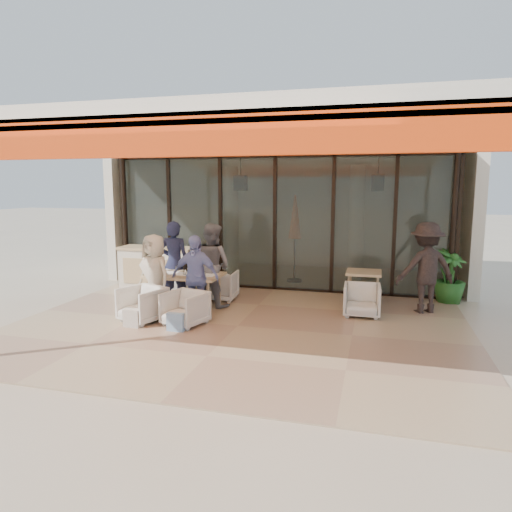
{
  "coord_description": "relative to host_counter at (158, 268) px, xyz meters",
  "views": [
    {
      "loc": [
        2.34,
        -7.46,
        2.51
      ],
      "look_at": [
        0.1,
        0.9,
        1.15
      ],
      "focal_mm": 32.0,
      "sensor_mm": 36.0,
      "label": 1
    }
  ],
  "objects": [
    {
      "name": "host_counter",
      "position": [
        0.0,
        0.0,
        0.0
      ],
      "size": [
        1.85,
        0.65,
        1.04
      ],
      "color": "silver",
      "rests_on": "ground"
    },
    {
      "name": "potted_palm",
      "position": [
        6.56,
        0.49,
        0.05
      ],
      "size": [
        0.91,
        0.91,
        1.16
      ],
      "primitive_type": "imported",
      "rotation": [
        0.0,
        0.0,
        0.65
      ],
      "color": "#1E5919",
      "rests_on": "ground"
    },
    {
      "name": "terrace_structure",
      "position": [
        2.7,
        -2.56,
        2.72
      ],
      "size": [
        8.0,
        6.0,
        3.4
      ],
      "color": "silver",
      "rests_on": "ground"
    },
    {
      "name": "side_table",
      "position": [
        4.8,
        -0.28,
        0.11
      ],
      "size": [
        0.7,
        0.7,
        0.74
      ],
      "color": "tan",
      "rests_on": "ground"
    },
    {
      "name": "chair_near_right",
      "position": [
        1.76,
        -2.45,
        -0.19
      ],
      "size": [
        0.82,
        0.8,
        0.69
      ],
      "primitive_type": "imported",
      "rotation": [
        0.0,
        0.0,
        -0.3
      ],
      "color": "silver",
      "rests_on": "ground"
    },
    {
      "name": "chair_near_left",
      "position": [
        0.92,
        -2.45,
        -0.17
      ],
      "size": [
        0.9,
        0.87,
        0.72
      ],
      "primitive_type": "imported",
      "rotation": [
        0.0,
        0.0,
        -0.37
      ],
      "color": "silver",
      "rests_on": "ground"
    },
    {
      "name": "interior_block",
      "position": [
        2.71,
        3.02,
        1.7
      ],
      "size": [
        9.05,
        3.62,
        3.52
      ],
      "color": "silver",
      "rests_on": "ground"
    },
    {
      "name": "tote_bag_blue",
      "position": [
        1.76,
        -2.85,
        -0.36
      ],
      "size": [
        0.3,
        0.1,
        0.34
      ],
      "primitive_type": "cube",
      "color": "#99BFD8",
      "rests_on": "ground"
    },
    {
      "name": "ground",
      "position": [
        2.7,
        -2.3,
        -0.53
      ],
      "size": [
        70.0,
        70.0,
        0.0
      ],
      "primitive_type": "plane",
      "color": "#C6B293",
      "rests_on": "ground"
    },
    {
      "name": "chair_far_left",
      "position": [
        0.92,
        -0.55,
        -0.21
      ],
      "size": [
        0.7,
        0.66,
        0.65
      ],
      "primitive_type": "imported",
      "rotation": [
        0.0,
        0.0,
        3.02
      ],
      "color": "silver",
      "rests_on": "ground"
    },
    {
      "name": "diner_cream",
      "position": [
        0.92,
        -1.95,
        0.26
      ],
      "size": [
        0.9,
        0.75,
        1.58
      ],
      "primitive_type": "imported",
      "rotation": [
        0.0,
        0.0,
        -0.37
      ],
      "color": "beige",
      "rests_on": "ground"
    },
    {
      "name": "diner_navy",
      "position": [
        0.92,
        -1.05,
        0.35
      ],
      "size": [
        0.68,
        0.48,
        1.76
      ],
      "primitive_type": "imported",
      "rotation": [
        0.0,
        0.0,
        3.23
      ],
      "color": "#181E35",
      "rests_on": "ground"
    },
    {
      "name": "glass_storefront",
      "position": [
        2.7,
        0.7,
        1.07
      ],
      "size": [
        8.08,
        0.1,
        3.2
      ],
      "color": "#9EADA3",
      "rests_on": "ground"
    },
    {
      "name": "dining_table",
      "position": [
        1.34,
        -1.49,
        0.16
      ],
      "size": [
        1.5,
        0.9,
        0.93
      ],
      "color": "tan",
      "rests_on": "ground"
    },
    {
      "name": "diner_periwinkle",
      "position": [
        1.76,
        -1.95,
        0.26
      ],
      "size": [
        0.94,
        0.42,
        1.59
      ],
      "primitive_type": "imported",
      "rotation": [
        0.0,
        0.0,
        -0.04
      ],
      "color": "#7883C8",
      "rests_on": "ground"
    },
    {
      "name": "diner_grey",
      "position": [
        1.76,
        -1.05,
        0.33
      ],
      "size": [
        1.01,
        0.89,
        1.73
      ],
      "primitive_type": "imported",
      "rotation": [
        0.0,
        0.0,
        2.81
      ],
      "color": "#5C5C61",
      "rests_on": "ground"
    },
    {
      "name": "side_chair",
      "position": [
        4.8,
        -1.03,
        -0.18
      ],
      "size": [
        0.7,
        0.66,
        0.7
      ],
      "primitive_type": "imported",
      "rotation": [
        0.0,
        0.0,
        0.04
      ],
      "color": "silver",
      "rests_on": "ground"
    },
    {
      "name": "chair_far_right",
      "position": [
        1.76,
        -0.55,
        -0.17
      ],
      "size": [
        0.74,
        0.7,
        0.72
      ],
      "primitive_type": "imported",
      "rotation": [
        0.0,
        0.0,
        3.21
      ],
      "color": "silver",
      "rests_on": "ground"
    },
    {
      "name": "standing_woman",
      "position": [
        5.98,
        -0.47,
        0.37
      ],
      "size": [
        1.32,
        1.04,
        1.8
      ],
      "primitive_type": "imported",
      "rotation": [
        0.0,
        0.0,
        3.51
      ],
      "color": "black",
      "rests_on": "ground"
    },
    {
      "name": "terrace_floor",
      "position": [
        2.7,
        -2.3,
        -0.53
      ],
      "size": [
        8.0,
        6.0,
        0.01
      ],
      "primitive_type": "cube",
      "color": "tan",
      "rests_on": "ground"
    },
    {
      "name": "tote_bag_cream",
      "position": [
        0.92,
        -2.85,
        -0.36
      ],
      "size": [
        0.3,
        0.1,
        0.34
      ],
      "primitive_type": "cube",
      "color": "silver",
      "rests_on": "ground"
    }
  ]
}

